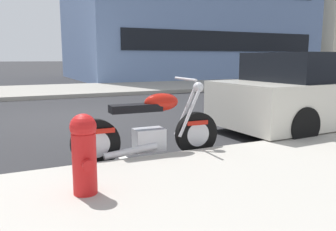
{
  "coord_description": "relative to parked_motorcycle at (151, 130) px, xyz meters",
  "views": [
    {
      "loc": [
        -1.47,
        -8.15,
        1.38
      ],
      "look_at": [
        0.54,
        -3.94,
        0.61
      ],
      "focal_mm": 37.49,
      "sensor_mm": 36.0,
      "label": 1
    }
  ],
  "objects": [
    {
      "name": "parked_motorcycle",
      "position": [
        0.0,
        0.0,
        0.0
      ],
      "size": [
        2.06,
        0.62,
        1.11
      ],
      "rotation": [
        0.0,
        0.0,
        -0.03
      ],
      "color": "black",
      "rests_on": "ground"
    },
    {
      "name": "townhouse_corner_block",
      "position": [
        10.09,
        17.87,
        4.78
      ],
      "size": [
        15.08,
        10.35,
        10.41
      ],
      "color": "#6B84B2",
      "rests_on": "ground"
    },
    {
      "name": "sidewalk_far_curb",
      "position": [
        11.7,
        10.43,
        -0.35
      ],
      "size": [
        120.0,
        5.0,
        0.14
      ],
      "primitive_type": "cube",
      "color": "gray",
      "rests_on": "ground"
    },
    {
      "name": "ground_plane",
      "position": [
        -0.3,
        3.92,
        -0.42
      ],
      "size": [
        260.0,
        260.0,
        0.0
      ],
      "primitive_type": "plane",
      "color": "#28282B"
    },
    {
      "name": "parked_car_far_down_curb",
      "position": [
        3.81,
        0.62,
        0.28
      ],
      "size": [
        4.31,
        1.96,
        1.47
      ],
      "rotation": [
        0.0,
        0.0,
        0.04
      ],
      "color": "beige",
      "rests_on": "ground"
    },
    {
      "name": "parking_stall_stripe",
      "position": [
        -0.3,
        0.5,
        -0.42
      ],
      "size": [
        0.12,
        2.2,
        0.01
      ],
      "primitive_type": "cube",
      "color": "silver",
      "rests_on": "ground"
    },
    {
      "name": "fire_hydrant",
      "position": [
        -1.13,
        -1.12,
        0.11
      ],
      "size": [
        0.24,
        0.36,
        0.74
      ],
      "color": "red",
      "rests_on": "sidewalk_near_curb"
    },
    {
      "name": "townhouse_near_left",
      "position": [
        23.99,
        17.2,
        4.31
      ],
      "size": [
        10.45,
        9.0,
        9.47
      ],
      "color": "beige",
      "rests_on": "ground"
    }
  ]
}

